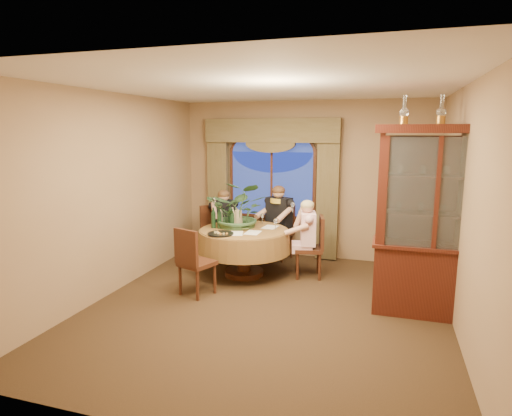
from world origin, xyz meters
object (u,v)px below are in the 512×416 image
(person_scarf, at_px, (279,223))
(centerpiece_plant, at_px, (240,188))
(wine_bottle_2, at_px, (230,215))
(chair_back, at_px, (216,234))
(chair_front_left, at_px, (197,261))
(wine_bottle_1, at_px, (232,219))
(wine_bottle_0, at_px, (219,218))
(wine_bottle_3, at_px, (213,218))
(chair_right, at_px, (308,247))
(oil_lamp_left, at_px, (404,110))
(dining_table, at_px, (244,252))
(person_back, at_px, (224,224))
(china_cabinet, at_px, (433,223))
(olive_bowl, at_px, (245,229))
(stoneware_vase, at_px, (238,219))
(oil_lamp_center, at_px, (441,109))
(wine_bottle_5, at_px, (233,218))
(chair_back_right, at_px, (279,233))
(wine_bottle_4, at_px, (220,216))
(person_pink, at_px, (308,239))
(oil_lamp_right, at_px, (480,109))

(person_scarf, distance_m, centerpiece_plant, 1.14)
(centerpiece_plant, height_order, wine_bottle_2, centerpiece_plant)
(person_scarf, bearing_deg, chair_back, 35.60)
(chair_front_left, relative_size, wine_bottle_1, 2.91)
(centerpiece_plant, xyz_separation_m, wine_bottle_2, (-0.19, 0.06, -0.46))
(wine_bottle_0, relative_size, wine_bottle_3, 1.00)
(wine_bottle_3, bearing_deg, chair_right, 10.67)
(oil_lamp_left, bearing_deg, dining_table, 162.61)
(chair_back, relative_size, person_back, 0.77)
(dining_table, distance_m, oil_lamp_left, 3.20)
(china_cabinet, distance_m, chair_right, 2.05)
(dining_table, bearing_deg, wine_bottle_3, -173.94)
(china_cabinet, xyz_separation_m, wine_bottle_0, (-3.07, 0.67, -0.26))
(person_back, height_order, person_scarf, person_scarf)
(dining_table, bearing_deg, oil_lamp_left, -17.39)
(chair_back, height_order, olive_bowl, chair_back)
(person_back, bearing_deg, wine_bottle_0, 67.84)
(oil_lamp_left, relative_size, wine_bottle_1, 1.03)
(chair_front_left, distance_m, stoneware_vase, 1.18)
(china_cabinet, xyz_separation_m, oil_lamp_center, (0.00, 0.00, 1.34))
(chair_back, xyz_separation_m, wine_bottle_5, (0.53, -0.58, 0.44))
(stoneware_vase, distance_m, centerpiece_plant, 0.49)
(china_cabinet, height_order, wine_bottle_5, china_cabinet)
(wine_bottle_3, bearing_deg, dining_table, 6.06)
(chair_back_right, relative_size, centerpiece_plant, 0.88)
(oil_lamp_left, relative_size, person_back, 0.27)
(chair_front_left, distance_m, centerpiece_plant, 1.46)
(centerpiece_plant, bearing_deg, china_cabinet, -17.39)
(chair_front_left, distance_m, wine_bottle_5, 1.12)
(person_scarf, bearing_deg, oil_lamp_left, 158.77)
(wine_bottle_4, bearing_deg, centerpiece_plant, 14.21)
(wine_bottle_4, bearing_deg, chair_right, 5.55)
(chair_back_right, distance_m, centerpiece_plant, 1.32)
(chair_right, bearing_deg, wine_bottle_3, 87.75)
(chair_back_right, height_order, olive_bowl, chair_back_right)
(person_pink, distance_m, wine_bottle_0, 1.43)
(oil_lamp_right, height_order, chair_back_right, oil_lamp_right)
(chair_right, xyz_separation_m, centerpiece_plant, (-1.11, -0.06, 0.90))
(wine_bottle_2, height_order, wine_bottle_4, same)
(centerpiece_plant, xyz_separation_m, wine_bottle_1, (-0.05, -0.23, -0.46))
(chair_back_right, bearing_deg, wine_bottle_3, 70.21)
(wine_bottle_3, xyz_separation_m, wine_bottle_5, (0.29, 0.10, 0.00))
(oil_lamp_center, distance_m, oil_lamp_right, 0.41)
(person_back, distance_m, wine_bottle_0, 0.92)
(person_scarf, xyz_separation_m, stoneware_vase, (-0.46, -0.83, 0.21))
(oil_lamp_left, bearing_deg, wine_bottle_3, 166.59)
(wine_bottle_3, bearing_deg, olive_bowl, 1.32)
(chair_right, relative_size, person_back, 0.77)
(wine_bottle_4, bearing_deg, chair_front_left, -86.38)
(chair_back_right, relative_size, olive_bowl, 6.93)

